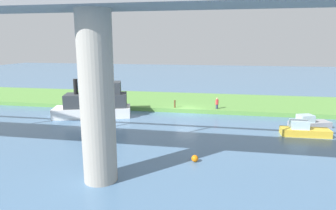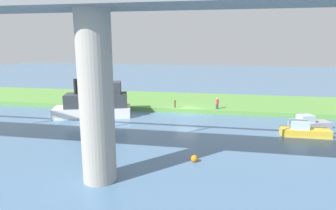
{
  "view_description": "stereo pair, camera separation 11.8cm",
  "coord_description": "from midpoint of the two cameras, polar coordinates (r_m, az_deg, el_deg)",
  "views": [
    {
      "loc": [
        -4.18,
        35.05,
        8.46
      ],
      "look_at": [
        1.38,
        5.0,
        2.0
      ],
      "focal_mm": 31.6,
      "sensor_mm": 36.0,
      "label": 1
    },
    {
      "loc": [
        -4.3,
        35.03,
        8.46
      ],
      "look_at": [
        1.38,
        5.0,
        2.0
      ],
      "focal_mm": 31.6,
      "sensor_mm": 36.0,
      "label": 2
    }
  ],
  "objects": [
    {
      "name": "grassy_bank",
      "position": [
        42.07,
        4.72,
        0.64
      ],
      "size": [
        80.0,
        12.0,
        0.5
      ],
      "primitive_type": "cube",
      "color": "#5B9342",
      "rests_on": "ground"
    },
    {
      "name": "motorboat_white",
      "position": [
        35.27,
        -13.82,
        0.44
      ],
      "size": [
        9.15,
        5.26,
        4.44
      ],
      "color": "white",
      "rests_on": "ground"
    },
    {
      "name": "bridge_pylon",
      "position": [
        18.04,
        -13.48,
        1.09
      ],
      "size": [
        2.06,
        2.06,
        10.34
      ],
      "primitive_type": "cylinder",
      "color": "#9E998E",
      "rests_on": "ground"
    },
    {
      "name": "mooring_post",
      "position": [
        36.92,
        1.44,
        0.22
      ],
      "size": [
        0.2,
        0.2,
        0.93
      ],
      "primitive_type": "cylinder",
      "color": "brown",
      "rests_on": "grassy_bank"
    },
    {
      "name": "marker_buoy",
      "position": [
        21.8,
        5.25,
        -10.24
      ],
      "size": [
        0.5,
        0.5,
        0.5
      ],
      "primitive_type": "sphere",
      "color": "orange",
      "rests_on": "ground"
    },
    {
      "name": "houseboat_blue",
      "position": [
        30.21,
        24.79,
        -4.45
      ],
      "size": [
        4.35,
        1.66,
        1.43
      ],
      "color": "gold",
      "rests_on": "ground"
    },
    {
      "name": "ground_plane",
      "position": [
        36.29,
        3.71,
        -1.57
      ],
      "size": [
        160.0,
        160.0,
        0.0
      ],
      "primitive_type": "plane",
      "color": "#4C7093"
    },
    {
      "name": "person_on_bank",
      "position": [
        36.66,
        9.56,
        0.35
      ],
      "size": [
        0.4,
        0.4,
        1.39
      ],
      "color": "#2D334C",
      "rests_on": "grassy_bank"
    },
    {
      "name": "skiff_small",
      "position": [
        33.18,
        25.62,
        -3.18
      ],
      "size": [
        4.29,
        2.71,
        1.35
      ],
      "color": "#99999E",
      "rests_on": "ground"
    }
  ]
}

